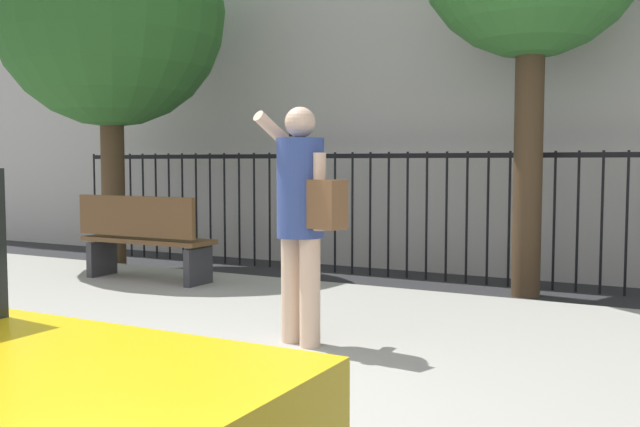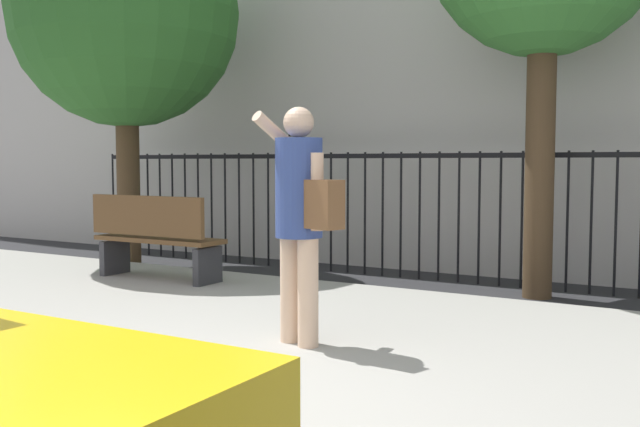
% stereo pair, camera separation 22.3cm
% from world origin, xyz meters
% --- Properties ---
extents(sidewalk, '(28.00, 4.40, 0.15)m').
position_xyz_m(sidewalk, '(0.00, 2.20, 0.07)').
color(sidewalk, '#9E9B93').
rests_on(sidewalk, ground).
extents(iron_fence, '(12.03, 0.04, 1.60)m').
position_xyz_m(iron_fence, '(0.00, 5.90, 1.02)').
color(iron_fence, black).
rests_on(iron_fence, ground).
extents(pedestrian_on_phone, '(0.72, 0.53, 1.71)m').
position_xyz_m(pedestrian_on_phone, '(0.11, 1.90, 1.15)').
color(pedestrian_on_phone, beige).
rests_on(pedestrian_on_phone, sidewalk).
extents(street_bench, '(1.60, 0.45, 0.95)m').
position_xyz_m(street_bench, '(-2.82, 3.49, 0.65)').
color(street_bench, brown).
rests_on(street_bench, sidewalk).
extents(street_tree_mid, '(3.01, 3.01, 4.94)m').
position_xyz_m(street_tree_mid, '(-4.27, 4.54, 3.42)').
color(street_tree_mid, '#4C3823').
rests_on(street_tree_mid, ground).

